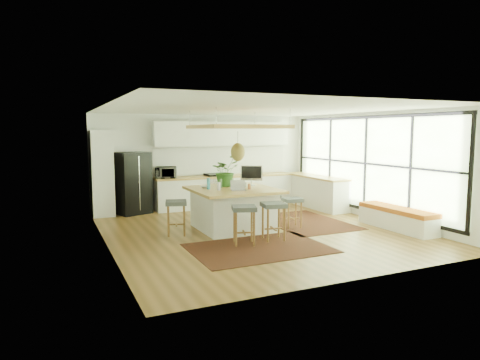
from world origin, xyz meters
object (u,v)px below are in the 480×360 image
fridge (133,180)px  stool_right_front (292,212)px  stool_near_right (274,223)px  microwave (166,171)px  stool_left_side (176,219)px  island_plant (225,174)px  stool_near_left (244,227)px  monitor (252,175)px  island (233,209)px  stool_right_back (272,206)px  laptop (239,185)px

fridge → stool_right_front: (3.03, -3.23, -0.57)m
stool_near_right → microwave: 4.30m
stool_left_side → island_plant: size_ratio=1.02×
stool_near_left → stool_near_right: size_ratio=1.00×
fridge → monitor: size_ratio=3.15×
island → stool_left_side: (-1.35, -0.03, -0.11)m
stool_near_right → island: bearing=104.5°
fridge → stool_right_front: size_ratio=2.41×
stool_left_side → island_plant: (1.34, 0.49, 0.86)m
stool_right_front → island_plant: 1.80m
stool_near_right → stool_right_back: 2.03m
laptop → stool_near_right: bearing=-53.7°
stool_right_back → microwave: size_ratio=1.10×
laptop → island: bearing=98.6°
stool_near_right → laptop: bearing=112.1°
stool_right_back → fridge: bearing=143.0°
stool_right_back → island_plant: (-1.28, -0.05, 0.86)m
monitor → microwave: 2.87m
stool_near_left → stool_right_front: bearing=28.6°
stool_near_right → monitor: monitor is taller
stool_left_side → monitor: 2.14m
monitor → island: bearing=-120.0°
stool_near_right → stool_right_front: (0.95, 0.83, 0.00)m
stool_right_front → laptop: laptop is taller
fridge → stool_right_back: size_ratio=2.64×
island → microwave: (-0.83, 2.78, 0.65)m
monitor → island_plant: island_plant is taller
stool_near_right → island_plant: (-0.34, 1.75, 0.86)m
fridge → microwave: bearing=-18.8°
island → stool_left_side: island is taller
stool_right_back → laptop: (-1.31, -0.88, 0.70)m
microwave → laptop: bearing=-59.0°
stool_near_right → fridge: bearing=117.0°
fridge → island_plant: (1.74, -2.32, 0.29)m
laptop → stool_near_left: bearing=-94.0°
stool_left_side → island_plant: 1.67m
island_plant → stool_left_side: bearing=-160.1°
stool_right_back → microwave: 3.19m
island → island_plant: island_plant is taller
stool_near_left → island_plant: 2.04m
stool_near_left → island_plant: (0.35, 1.81, 0.86)m
fridge → monitor: fridge is taller
stool_right_back → monitor: (-0.67, -0.21, 0.83)m
island → stool_near_left: (-0.36, -1.36, -0.11)m
stool_near_left → stool_left_side: size_ratio=1.04×
stool_right_back → stool_near_right: bearing=-117.6°
island → stool_near_left: bearing=-104.9°
stool_left_side → laptop: bearing=-14.8°
island → laptop: bearing=-95.6°
island_plant → fridge: bearing=126.8°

